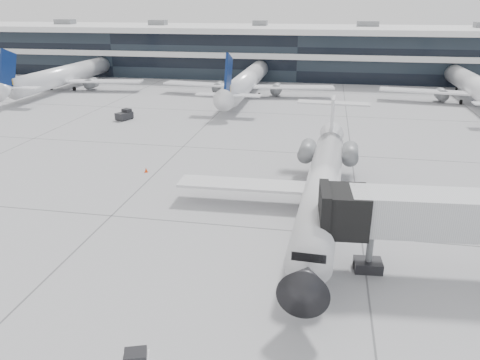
# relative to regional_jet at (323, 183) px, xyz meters

# --- Properties ---
(ground) EXTENTS (220.00, 220.00, 0.00)m
(ground) POSITION_rel_regional_jet_xyz_m (-6.95, -4.38, -2.46)
(ground) COLOR gray
(ground) RESTS_ON ground
(terminal) EXTENTS (170.00, 22.00, 10.00)m
(terminal) POSITION_rel_regional_jet_xyz_m (-6.95, 77.62, 2.54)
(terminal) COLOR black
(terminal) RESTS_ON ground
(bg_jet_left) EXTENTS (32.00, 40.00, 9.60)m
(bg_jet_left) POSITION_rel_regional_jet_xyz_m (-51.95, 50.62, -2.46)
(bg_jet_left) COLOR white
(bg_jet_left) RESTS_ON ground
(bg_jet_center) EXTENTS (32.00, 40.00, 9.60)m
(bg_jet_center) POSITION_rel_regional_jet_xyz_m (-14.95, 50.62, -2.46)
(bg_jet_center) COLOR white
(bg_jet_center) RESTS_ON ground
(bg_jet_right) EXTENTS (32.00, 40.00, 9.60)m
(bg_jet_right) POSITION_rel_regional_jet_xyz_m (25.05, 50.62, -2.46)
(bg_jet_right) COLOR white
(bg_jet_right) RESTS_ON ground
(regional_jet) EXTENTS (25.00, 31.17, 7.20)m
(regional_jet) POSITION_rel_regional_jet_xyz_m (0.00, 0.00, 0.00)
(regional_jet) COLOR silver
(regional_jet) RESTS_ON ground
(traffic_cone) EXTENTS (0.39, 0.39, 0.52)m
(traffic_cone) POSITION_rel_regional_jet_xyz_m (-18.01, 6.16, -2.22)
(traffic_cone) COLOR #ED3F0C
(traffic_cone) RESTS_ON ground
(far_tug) EXTENTS (2.29, 2.82, 1.56)m
(far_tug) POSITION_rel_regional_jet_xyz_m (-29.62, 27.52, -1.76)
(far_tug) COLOR black
(far_tug) RESTS_ON ground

